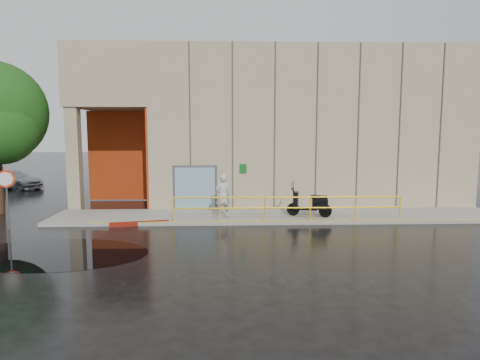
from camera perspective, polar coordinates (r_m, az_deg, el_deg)
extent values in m
plane|color=black|center=(14.96, -8.32, -8.66)|extent=(120.00, 120.00, 0.00)
cube|color=gray|center=(19.38, 5.05, -4.81)|extent=(20.00, 3.00, 0.15)
cube|color=tan|center=(25.70, 7.81, 6.83)|extent=(16.00, 10.00, 8.00)
cube|color=tan|center=(26.07, -14.83, 12.17)|extent=(4.00, 10.00, 3.00)
cube|color=tan|center=(22.01, -21.23, 2.53)|extent=(0.60, 0.60, 5.00)
cube|color=#AF3110|center=(24.53, -15.32, 3.15)|extent=(3.80, 0.15, 4.90)
cube|color=#AF3110|center=(22.44, -11.48, 2.93)|extent=(0.10, 3.50, 4.90)
cube|color=#8AA9BD|center=(20.46, -6.02, -1.14)|extent=(1.90, 0.10, 2.00)
cube|color=#5B5B60|center=(20.54, -6.01, -1.11)|extent=(2.10, 0.06, 2.20)
cube|color=#0D5C17|center=(20.38, 0.42, 1.55)|extent=(0.32, 0.04, 0.42)
cylinder|color=yellow|center=(17.90, 6.41, -2.29)|extent=(9.50, 0.06, 0.06)
cylinder|color=yellow|center=(17.98, 6.39, -3.71)|extent=(9.50, 0.06, 0.06)
imported|color=silver|center=(18.54, -2.30, -2.11)|extent=(0.81, 0.68, 1.89)
cylinder|color=black|center=(19.14, 7.10, -3.89)|extent=(0.57, 0.28, 0.56)
cylinder|color=black|center=(19.00, 11.31, -4.06)|extent=(0.57, 0.28, 0.56)
cylinder|color=#5B5B60|center=(19.24, -28.59, -2.79)|extent=(0.07, 0.07, 2.08)
cylinder|color=red|center=(19.09, -28.80, 0.13)|extent=(0.68, 0.31, 0.72)
cylinder|color=white|center=(19.07, -28.83, 0.12)|extent=(0.53, 0.23, 0.57)
cube|color=maroon|center=(18.21, -13.26, -5.68)|extent=(2.39, 0.64, 0.18)
cube|color=black|center=(15.11, -23.60, -9.01)|extent=(6.22, 4.01, 0.01)
imported|color=#A0A1A7|center=(32.25, -27.96, 0.03)|extent=(4.47, 2.99, 1.20)
sphere|color=#1E5217|center=(22.04, -29.31, 6.08)|extent=(3.29, 3.29, 3.29)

